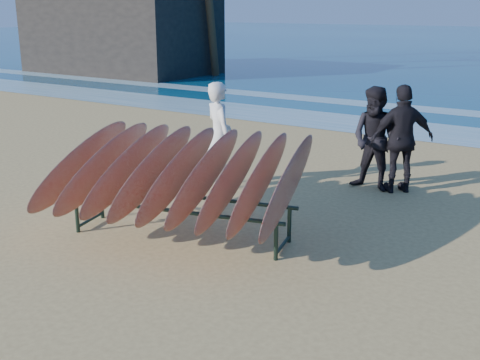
{
  "coord_description": "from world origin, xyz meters",
  "views": [
    {
      "loc": [
        4.15,
        -5.47,
        3.12
      ],
      "look_at": [
        0.0,
        0.8,
        0.95
      ],
      "focal_mm": 45.0,
      "sensor_mm": 36.0,
      "label": 1
    }
  ],
  "objects": [
    {
      "name": "foam_near",
      "position": [
        0.0,
        10.0,
        0.01
      ],
      "size": [
        160.0,
        160.0,
        0.0
      ],
      "primitive_type": "plane",
      "color": "white",
      "rests_on": "ground"
    },
    {
      "name": "person_dark_a",
      "position": [
        0.48,
        4.35,
        0.91
      ],
      "size": [
        0.91,
        0.73,
        1.82
      ],
      "primitive_type": "imported",
      "rotation": [
        0.0,
        0.0,
        -0.04
      ],
      "color": "black",
      "rests_on": "ground"
    },
    {
      "name": "surfboard_rack",
      "position": [
        -0.91,
        0.67,
        0.93
      ],
      "size": [
        3.72,
        3.37,
        1.55
      ],
      "rotation": [
        0.0,
        0.0,
        0.24
      ],
      "color": "#1B2C23",
      "rests_on": "ground"
    },
    {
      "name": "building",
      "position": [
        -17.36,
        16.43,
        1.99
      ],
      "size": [
        8.97,
        4.98,
        3.99
      ],
      "primitive_type": "cube",
      "color": "#2D2823",
      "rests_on": "ground"
    },
    {
      "name": "foam_far",
      "position": [
        0.0,
        13.5,
        0.01
      ],
      "size": [
        160.0,
        160.0,
        0.0
      ],
      "primitive_type": "plane",
      "color": "white",
      "rests_on": "ground"
    },
    {
      "name": "person_white",
      "position": [
        -1.9,
        3.0,
        0.94
      ],
      "size": [
        0.82,
        0.75,
        1.88
      ],
      "primitive_type": "imported",
      "rotation": [
        0.0,
        0.0,
        2.58
      ],
      "color": "white",
      "rests_on": "ground"
    },
    {
      "name": "person_dark_b",
      "position": [
        0.9,
        4.49,
        0.94
      ],
      "size": [
        1.13,
        1.05,
        1.87
      ],
      "primitive_type": "imported",
      "rotation": [
        0.0,
        0.0,
        3.84
      ],
      "color": "black",
      "rests_on": "ground"
    },
    {
      "name": "ground",
      "position": [
        0.0,
        0.0,
        0.0
      ],
      "size": [
        120.0,
        120.0,
        0.0
      ],
      "primitive_type": "plane",
      "color": "tan",
      "rests_on": "ground"
    }
  ]
}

